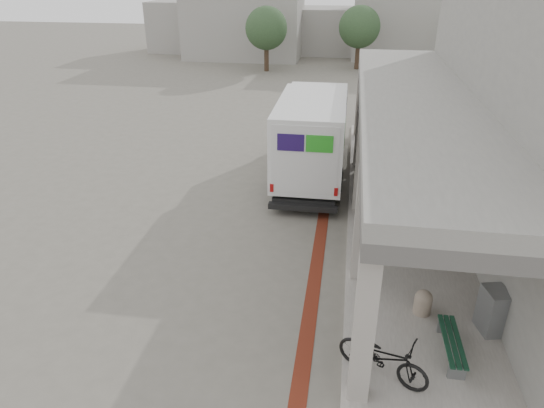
% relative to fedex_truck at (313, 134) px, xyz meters
% --- Properties ---
extents(ground, '(120.00, 120.00, 0.00)m').
position_rel_fedex_truck_xyz_m(ground, '(-0.30, -7.36, -1.71)').
color(ground, '#625E54').
rests_on(ground, ground).
extents(bike_lane_stripe, '(0.35, 40.00, 0.01)m').
position_rel_fedex_truck_xyz_m(bike_lane_stripe, '(0.70, -5.36, -1.71)').
color(bike_lane_stripe, maroon).
rests_on(bike_lane_stripe, ground).
extents(sidewalk, '(4.40, 28.00, 0.12)m').
position_rel_fedex_truck_xyz_m(sidewalk, '(3.70, -7.36, -1.65)').
color(sidewalk, gray).
rests_on(sidewalk, ground).
extents(transit_building, '(7.60, 17.00, 7.00)m').
position_rel_fedex_truck_xyz_m(transit_building, '(6.53, -2.86, 1.69)').
color(transit_building, gray).
rests_on(transit_building, ground).
extents(distant_backdrop, '(28.00, 10.00, 6.50)m').
position_rel_fedex_truck_xyz_m(distant_backdrop, '(-3.14, 28.52, 0.99)').
color(distant_backdrop, gray).
rests_on(distant_backdrop, ground).
extents(tree_left, '(3.20, 3.20, 4.80)m').
position_rel_fedex_truck_xyz_m(tree_left, '(-5.30, 20.64, 1.47)').
color(tree_left, '#38281C').
rests_on(tree_left, ground).
extents(tree_mid, '(3.20, 3.20, 4.80)m').
position_rel_fedex_truck_xyz_m(tree_mid, '(1.70, 22.64, 1.47)').
color(tree_mid, '#38281C').
rests_on(tree_mid, ground).
extents(tree_right, '(3.20, 3.20, 4.80)m').
position_rel_fedex_truck_xyz_m(tree_right, '(9.70, 21.64, 1.47)').
color(tree_right, '#38281C').
rests_on(tree_right, ground).
extents(fedex_truck, '(2.42, 7.55, 3.21)m').
position_rel_fedex_truck_xyz_m(fedex_truck, '(0.00, 0.00, 0.00)').
color(fedex_truck, black).
rests_on(fedex_truck, ground).
extents(bench, '(0.36, 1.62, 0.38)m').
position_rel_fedex_truck_xyz_m(bench, '(3.72, -9.50, -1.32)').
color(bench, slate).
rests_on(bench, sidewalk).
extents(bollard_far, '(0.41, 0.41, 0.61)m').
position_rel_fedex_truck_xyz_m(bollard_far, '(3.29, -8.19, -1.28)').
color(bollard_far, gray).
rests_on(bollard_far, sidewalk).
extents(utility_cabinet, '(0.62, 0.73, 1.06)m').
position_rel_fedex_truck_xyz_m(utility_cabinet, '(4.70, -8.58, -1.06)').
color(utility_cabinet, gray).
rests_on(utility_cabinet, sidewalk).
extents(bicycle_black, '(1.96, 1.38, 0.98)m').
position_rel_fedex_truck_xyz_m(bicycle_black, '(2.27, -10.33, -1.10)').
color(bicycle_black, black).
rests_on(bicycle_black, sidewalk).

